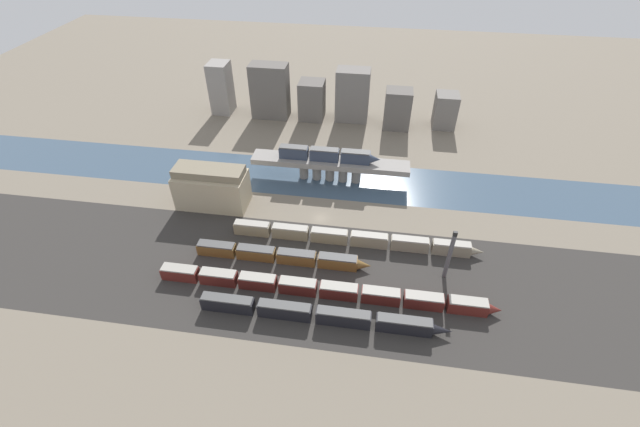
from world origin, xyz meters
The scene contains 17 objects.
ground_plane centered at (0.00, 0.00, 0.00)m, with size 400.00×400.00×0.00m, color #756B5B.
railbed_yard centered at (0.00, -24.00, 0.00)m, with size 280.00×42.00×0.01m, color #33302D.
river_water centered at (0.00, 21.06, 0.00)m, with size 320.00×22.21×0.01m, color #3D5166.
bridge centered at (0.00, 21.06, 5.65)m, with size 52.32×7.21×7.60m.
train_on_bridge centered at (-0.76, 21.06, 9.62)m, with size 33.24×3.20×4.14m.
train_yard_near centered at (5.23, -37.02, 1.97)m, with size 58.92×2.79×4.01m.
train_yard_mid centered at (4.96, -29.12, 1.80)m, with size 84.69×3.17×3.66m.
train_yard_far centered at (-7.95, -19.17, 1.77)m, with size 47.41×3.02×3.61m.
train_yard_outer centered at (10.64, -9.59, 1.91)m, with size 70.16×2.77×3.88m.
warehouse_building centered at (-34.28, 2.33, 6.32)m, with size 21.61×10.53×13.28m.
signal_tower centered at (35.28, -18.52, 7.49)m, with size 1.06×1.06×15.41m.
city_block_far_left centered at (-52.05, 65.80, 10.55)m, with size 8.20×9.40×21.10m, color gray.
city_block_left centered at (-30.66, 64.52, 11.04)m, with size 15.22×8.32×22.09m, color #605B56.
city_block_center centered at (-13.36, 65.39, 7.88)m, with size 10.18×9.91×15.76m, color #605B56.
city_block_right centered at (3.22, 66.59, 10.58)m, with size 13.31×8.79×21.15m, color slate.
city_block_far_right centered at (21.74, 62.36, 7.82)m, with size 10.37×8.81×15.65m, color #605B56.
city_block_tall centered at (40.77, 65.87, 6.86)m, with size 8.83×9.18×13.72m, color slate.
Camera 1 is at (14.45, -98.42, 83.28)m, focal length 24.00 mm.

